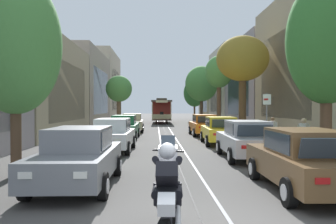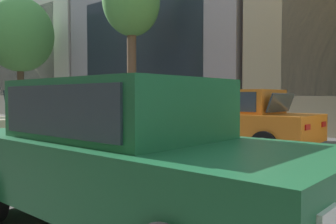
% 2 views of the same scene
% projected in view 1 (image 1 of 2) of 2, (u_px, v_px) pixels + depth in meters
% --- Properties ---
extents(ground_plane, '(160.00, 160.00, 0.00)m').
position_uv_depth(ground_plane, '(165.00, 131.00, 28.89)').
color(ground_plane, '#4C4947').
extents(trolley_track_rails, '(1.14, 66.53, 0.01)m').
position_uv_depth(trolley_track_rails, '(164.00, 128.00, 32.74)').
color(trolley_track_rails, gray).
rests_on(trolley_track_rails, ground).
extents(building_facade_left, '(5.73, 58.23, 10.98)m').
position_uv_depth(building_facade_left, '(73.00, 86.00, 36.21)').
color(building_facade_left, gray).
rests_on(building_facade_left, ground).
extents(building_facade_right, '(5.68, 58.23, 10.01)m').
position_uv_depth(building_facade_right, '(263.00, 83.00, 32.72)').
color(building_facade_right, '#BCAD93').
rests_on(building_facade_right, ground).
extents(parked_car_grey_near_left, '(2.02, 4.37, 1.58)m').
position_uv_depth(parked_car_grey_near_left, '(79.00, 157.00, 8.85)').
color(parked_car_grey_near_left, slate).
rests_on(parked_car_grey_near_left, ground).
extents(parked_car_white_second_left, '(2.08, 4.39, 1.58)m').
position_uv_depth(parked_car_white_second_left, '(113.00, 135.00, 15.83)').
color(parked_car_white_second_left, silver).
rests_on(parked_car_white_second_left, ground).
extents(parked_car_green_mid_left, '(2.04, 4.38, 1.58)m').
position_uv_depth(parked_car_green_mid_left, '(124.00, 127.00, 22.24)').
color(parked_car_green_mid_left, '#1E6038').
rests_on(parked_car_green_mid_left, ground).
extents(parked_car_beige_fourth_left, '(2.06, 4.39, 1.58)m').
position_uv_depth(parked_car_beige_fourth_left, '(132.00, 123.00, 28.18)').
color(parked_car_beige_fourth_left, '#C1B28E').
rests_on(parked_car_beige_fourth_left, ground).
extents(parked_car_brown_near_right, '(2.08, 4.39, 1.58)m').
position_uv_depth(parked_car_brown_near_right, '(304.00, 160.00, 8.27)').
color(parked_car_brown_near_right, brown).
rests_on(parked_car_brown_near_right, ground).
extents(parked_car_silver_second_right, '(2.09, 4.40, 1.58)m').
position_uv_depth(parked_car_silver_second_right, '(246.00, 140.00, 13.48)').
color(parked_car_silver_second_right, '#B7B7BC').
rests_on(parked_car_silver_second_right, ground).
extents(parked_car_yellow_mid_right, '(2.11, 4.41, 1.58)m').
position_uv_depth(parked_car_yellow_mid_right, '(220.00, 130.00, 18.83)').
color(parked_car_yellow_mid_right, gold).
rests_on(parked_car_yellow_mid_right, ground).
extents(parked_car_orange_fourth_right, '(2.04, 4.38, 1.58)m').
position_uv_depth(parked_car_orange_fourth_right, '(204.00, 125.00, 24.56)').
color(parked_car_orange_fourth_right, orange).
rests_on(parked_car_orange_fourth_right, ground).
extents(street_tree_kerb_left_near, '(2.76, 2.86, 6.26)m').
position_uv_depth(street_tree_kerb_left_near, '(15.00, 44.00, 10.04)').
color(street_tree_kerb_left_near, brown).
rests_on(street_tree_kerb_left_near, ground).
extents(street_tree_kerb_left_second, '(2.89, 2.36, 5.61)m').
position_uv_depth(street_tree_kerb_left_second, '(119.00, 90.00, 36.15)').
color(street_tree_kerb_left_second, brown).
rests_on(street_tree_kerb_left_second, ground).
extents(street_tree_kerb_right_near, '(2.86, 2.46, 6.83)m').
position_uv_depth(street_tree_kerb_right_near, '(326.00, 42.00, 11.72)').
color(street_tree_kerb_right_near, brown).
rests_on(street_tree_kerb_right_near, ground).
extents(street_tree_kerb_right_second, '(3.52, 3.02, 6.91)m').
position_uv_depth(street_tree_kerb_right_second, '(243.00, 60.00, 21.95)').
color(street_tree_kerb_right_second, '#4C3826').
rests_on(street_tree_kerb_right_second, ground).
extents(street_tree_kerb_right_mid, '(2.61, 2.25, 6.98)m').
position_uv_depth(street_tree_kerb_right_mid, '(219.00, 73.00, 30.91)').
color(street_tree_kerb_right_mid, brown).
rests_on(street_tree_kerb_right_mid, ground).
extents(street_tree_kerb_right_fourth, '(3.96, 3.48, 7.12)m').
position_uv_depth(street_tree_kerb_right_fourth, '(202.00, 84.00, 39.76)').
color(street_tree_kerb_right_fourth, '#4C3826').
rests_on(street_tree_kerb_right_fourth, ground).
extents(street_tree_kerb_right_far, '(3.35, 3.07, 6.43)m').
position_uv_depth(street_tree_kerb_right_far, '(194.00, 93.00, 50.24)').
color(street_tree_kerb_right_far, brown).
rests_on(street_tree_kerb_right_far, ground).
extents(cable_car_trolley, '(2.70, 9.16, 3.28)m').
position_uv_depth(cable_car_trolley, '(162.00, 111.00, 44.37)').
color(cable_car_trolley, maroon).
rests_on(cable_car_trolley, ground).
extents(motorcycle_with_rider, '(0.54, 1.89, 1.65)m').
position_uv_depth(motorcycle_with_rider, '(168.00, 188.00, 5.11)').
color(motorcycle_with_rider, black).
rests_on(motorcycle_with_rider, ground).
extents(pedestrian_on_left_pavement, '(0.55, 0.42, 1.65)m').
position_uv_depth(pedestrian_on_left_pavement, '(304.00, 135.00, 14.32)').
color(pedestrian_on_left_pavement, '#4C4233').
rests_on(pedestrian_on_left_pavement, ground).
extents(pedestrian_on_right_pavement, '(0.55, 0.40, 1.56)m').
position_uv_depth(pedestrian_on_right_pavement, '(273.00, 129.00, 18.79)').
color(pedestrian_on_right_pavement, slate).
rests_on(pedestrian_on_right_pavement, ground).
extents(street_sign_post, '(0.36, 0.09, 2.79)m').
position_uv_depth(street_sign_post, '(267.00, 116.00, 15.11)').
color(street_sign_post, slate).
rests_on(street_sign_post, ground).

